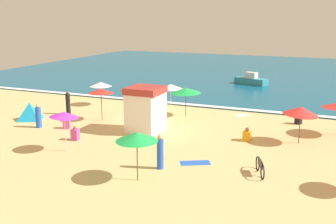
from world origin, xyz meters
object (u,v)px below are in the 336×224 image
object	(u,v)px
beachgoer_5	(160,152)
beachgoer_6	(38,117)
beach_tent	(30,111)
beachgoer_1	(67,123)
beach_umbrella_7	(137,137)
beach_umbrella_5	(171,87)
parked_bicycle	(260,167)
beachgoer_7	(75,134)
beachgoer_8	(299,118)
beach_umbrella_0	(301,111)
beachgoer_0	(247,135)
lifeguard_cabana	(146,109)
beach_umbrella_6	(186,90)
small_boat_0	(251,80)
beach_umbrella_8	(101,91)
beach_umbrella_9	(101,84)
beachgoer_3	(68,103)
beach_umbrella_2	(64,115)

from	to	relation	value
beachgoer_5	beachgoer_6	bearing A→B (deg)	160.90
beach_tent	beachgoer_1	xyz separation A→B (m)	(3.87, -0.91, -0.28)
beach_tent	beach_umbrella_7	bearing A→B (deg)	-29.23
beach_umbrella_5	parked_bicycle	distance (m)	14.72
beach_tent	beachgoer_6	size ratio (longest dim) A/B	1.30
beachgoer_7	beachgoer_8	distance (m)	15.12
beach_umbrella_0	beachgoer_0	xyz separation A→B (m)	(-2.91, -0.72, -1.62)
lifeguard_cabana	beach_umbrella_5	world-z (taller)	lifeguard_cabana
beach_umbrella_6	beachgoer_5	size ratio (longest dim) A/B	1.76
beach_umbrella_0	beach_tent	xyz separation A→B (m)	(-18.43, -1.87, -1.34)
beachgoer_1	small_boat_0	distance (m)	23.29
beachgoer_0	beach_umbrella_8	bearing A→B (deg)	176.19
lifeguard_cabana	beachgoer_0	size ratio (longest dim) A/B	3.55
beachgoer_0	beach_umbrella_6	bearing A→B (deg)	142.10
beachgoer_5	beachgoer_0	bearing A→B (deg)	65.40
beachgoer_8	beachgoer_5	bearing A→B (deg)	-114.44
beachgoer_1	beach_umbrella_9	bearing A→B (deg)	104.32
parked_bicycle	beachgoer_7	distance (m)	11.38
beach_tent	beachgoer_1	world-z (taller)	beach_tent
beachgoer_3	beachgoer_8	world-z (taller)	beachgoer_3
beach_umbrella_9	beachgoer_5	xyz separation A→B (m)	(10.59, -11.34, -0.92)
small_boat_0	beachgoer_0	bearing A→B (deg)	-78.26
lifeguard_cabana	beachgoer_0	bearing A→B (deg)	5.35
beach_umbrella_8	parked_bicycle	distance (m)	13.81
beachgoer_6	beach_umbrella_7	bearing A→B (deg)	-27.84
beach_umbrella_0	beach_umbrella_9	bearing A→B (deg)	165.14
parked_bicycle	beachgoer_5	world-z (taller)	beachgoer_5
beachgoer_1	beachgoer_0	bearing A→B (deg)	10.02
beach_umbrella_6	beachgoer_0	world-z (taller)	beach_umbrella_6
beach_umbrella_2	beach_umbrella_6	distance (m)	10.79
beach_umbrella_5	beachgoer_1	bearing A→B (deg)	-116.10
beachgoer_3	beachgoer_7	world-z (taller)	beachgoer_3
beach_umbrella_2	beach_umbrella_9	size ratio (longest dim) A/B	1.13
beachgoer_3	small_boat_0	size ratio (longest dim) A/B	0.49
beach_umbrella_2	beachgoer_1	distance (m)	5.12
beach_umbrella_7	beachgoer_3	size ratio (longest dim) A/B	1.29
beach_umbrella_5	beachgoer_7	xyz separation A→B (m)	(-1.94, -10.16, -1.41)
beachgoer_0	beachgoer_5	xyz separation A→B (m)	(-2.88, -6.28, 0.50)
beach_umbrella_8	beachgoer_5	size ratio (longest dim) A/B	1.33
beachgoer_6	beach_umbrella_0	bearing A→B (deg)	11.43
beach_umbrella_9	beachgoer_5	size ratio (longest dim) A/B	1.16
beachgoer_6	beachgoer_1	bearing A→B (deg)	16.38
beach_umbrella_9	beachgoer_5	distance (m)	15.54
lifeguard_cabana	beach_tent	xyz separation A→B (m)	(-9.03, -0.54, -0.88)
beachgoer_0	lifeguard_cabana	bearing A→B (deg)	-174.65
beach_umbrella_6	beach_umbrella_9	distance (m)	7.85
beach_umbrella_0	beach_tent	world-z (taller)	beach_umbrella_0
lifeguard_cabana	beachgoer_7	bearing A→B (deg)	-132.07
parked_bicycle	beachgoer_6	xyz separation A→B (m)	(-15.28, 2.48, 0.35)
beachgoer_5	beachgoer_8	xyz separation A→B (m)	(5.25, 11.56, -0.46)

